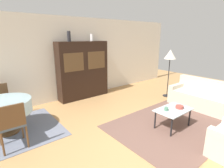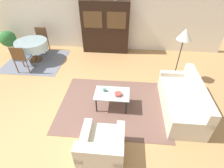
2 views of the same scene
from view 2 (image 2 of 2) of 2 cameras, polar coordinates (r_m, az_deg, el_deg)
The scene contains 15 objects.
ground_plane at distance 4.70m, azimuth -13.20°, elevation -7.96°, with size 14.00×14.00×0.00m, color tan.
wall_back at distance 7.11m, azimuth -6.35°, elevation 21.67°, with size 10.00×0.06×2.70m.
area_rug at distance 4.68m, azimuth 0.50°, elevation -6.91°, with size 2.82×2.17×0.01m.
dining_rug at distance 7.12m, azimuth -23.51°, elevation 6.92°, with size 2.05×1.85×0.01m.
couch at distance 4.70m, azimuth 22.12°, elevation -5.13°, with size 0.84×1.93×0.83m.
armchair at distance 3.53m, azimuth -3.34°, elevation -20.40°, with size 0.82×0.90×0.80m.
coffee_table at distance 4.37m, azimuth 0.00°, elevation -3.58°, with size 0.86×0.55×0.45m.
display_cabinet at distance 6.91m, azimuth -2.14°, elevation 17.99°, with size 1.77×0.43×1.92m.
dining_table at distance 6.94m, azimuth -24.78°, elevation 11.42°, with size 1.10×1.10×0.75m.
dining_chair_near at distance 6.38m, azimuth -27.51°, elevation 7.77°, with size 0.44×0.44×0.92m.
dining_chair_far at distance 7.57m, azimuth -22.20°, elevation 13.70°, with size 0.44×0.44×0.92m.
floor_lamp at distance 5.26m, azimuth 22.56°, elevation 14.09°, with size 0.40×0.40×1.65m.
cup at distance 4.38m, azimuth -2.40°, elevation -1.95°, with size 0.09×0.09×0.08m.
bowl at distance 4.27m, azimuth 2.02°, elevation -3.32°, with size 0.18×0.18×0.07m.
potted_plant at distance 8.27m, azimuth -30.82°, elevation 12.37°, with size 0.62×0.62×0.79m.
Camera 2 is at (1.35, -3.08, 3.29)m, focal length 28.00 mm.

